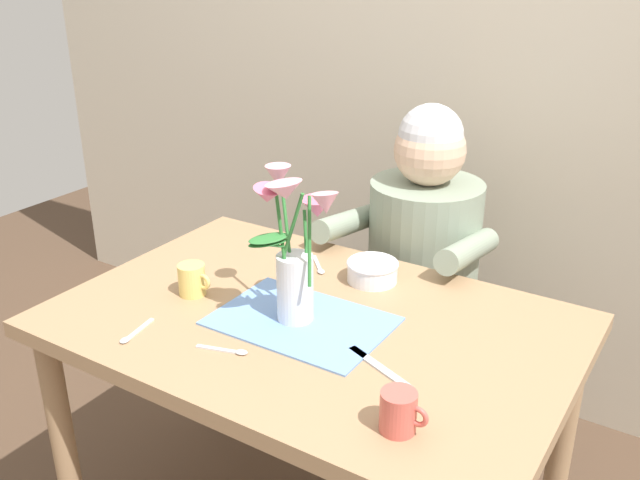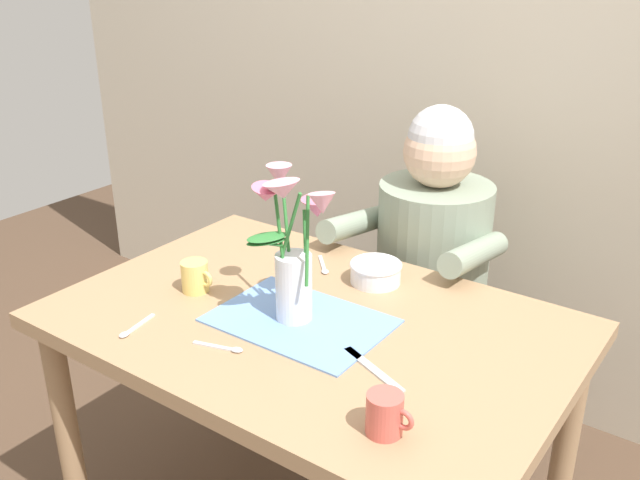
# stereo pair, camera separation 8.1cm
# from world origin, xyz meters

# --- Properties ---
(wood_panel_backdrop) EXTENTS (4.00, 0.10, 2.50)m
(wood_panel_backdrop) POSITION_xyz_m (0.00, 1.05, 1.25)
(wood_panel_backdrop) COLOR beige
(wood_panel_backdrop) RESTS_ON ground_plane
(dining_table) EXTENTS (1.20, 0.80, 0.74)m
(dining_table) POSITION_xyz_m (0.00, 0.00, 0.64)
(dining_table) COLOR #9E7A56
(dining_table) RESTS_ON ground_plane
(seated_person) EXTENTS (0.45, 0.47, 1.14)m
(seated_person) POSITION_xyz_m (0.01, 0.62, 0.56)
(seated_person) COLOR #4C4C56
(seated_person) RESTS_ON ground_plane
(striped_placemat) EXTENTS (0.40, 0.28, 0.00)m
(striped_placemat) POSITION_xyz_m (-0.01, -0.03, 0.74)
(striped_placemat) COLOR #6B93D1
(striped_placemat) RESTS_ON dining_table
(flower_vase) EXTENTS (0.25, 0.21, 0.36)m
(flower_vase) POSITION_xyz_m (-0.03, -0.03, 0.93)
(flower_vase) COLOR silver
(flower_vase) RESTS_ON dining_table
(ceramic_bowl) EXTENTS (0.14, 0.14, 0.06)m
(ceramic_bowl) POSITION_xyz_m (0.03, 0.25, 0.77)
(ceramic_bowl) COLOR white
(ceramic_bowl) RESTS_ON dining_table
(dinner_knife) EXTENTS (0.18, 0.09, 0.00)m
(dinner_knife) POSITION_xyz_m (0.23, -0.10, 0.74)
(dinner_knife) COLOR silver
(dinner_knife) RESTS_ON dining_table
(tea_cup) EXTENTS (0.09, 0.07, 0.08)m
(tea_cup) POSITION_xyz_m (-0.32, -0.06, 0.78)
(tea_cup) COLOR #E5C666
(tea_cup) RESTS_ON dining_table
(coffee_cup) EXTENTS (0.09, 0.07, 0.08)m
(coffee_cup) POSITION_xyz_m (0.36, -0.26, 0.78)
(coffee_cup) COLOR #CC564C
(coffee_cup) RESTS_ON dining_table
(spoon_0) EXTENTS (0.09, 0.10, 0.01)m
(spoon_0) POSITION_xyz_m (-0.13, 0.24, 0.74)
(spoon_0) COLOR silver
(spoon_0) RESTS_ON dining_table
(spoon_1) EXTENTS (0.04, 0.12, 0.01)m
(spoon_1) POSITION_xyz_m (-0.30, -0.28, 0.74)
(spoon_1) COLOR silver
(spoon_1) RESTS_ON dining_table
(spoon_2) EXTENTS (0.12, 0.05, 0.01)m
(spoon_2) POSITION_xyz_m (-0.07, -0.22, 0.74)
(spoon_2) COLOR silver
(spoon_2) RESTS_ON dining_table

